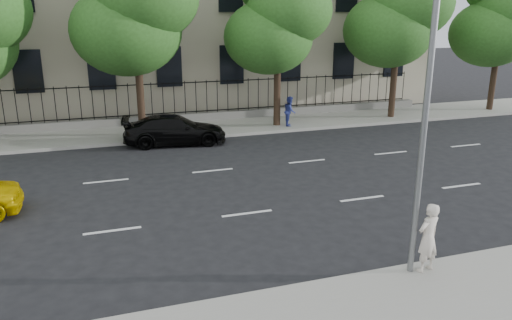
% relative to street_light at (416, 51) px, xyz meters
% --- Properties ---
extents(ground, '(120.00, 120.00, 0.00)m').
position_rel_street_light_xyz_m(ground, '(-2.50, 1.77, -5.15)').
color(ground, black).
rests_on(ground, ground).
extents(far_sidewalk, '(60.00, 4.00, 0.15)m').
position_rel_street_light_xyz_m(far_sidewalk, '(-2.50, 15.77, -5.07)').
color(far_sidewalk, gray).
rests_on(far_sidewalk, ground).
extents(lane_markings, '(49.60, 4.62, 0.01)m').
position_rel_street_light_xyz_m(lane_markings, '(-2.50, 6.52, -5.14)').
color(lane_markings, silver).
rests_on(lane_markings, ground).
extents(iron_fence, '(30.00, 0.50, 2.20)m').
position_rel_street_light_xyz_m(iron_fence, '(-2.50, 17.47, -4.50)').
color(iron_fence, slate).
rests_on(iron_fence, far_sidewalk).
extents(street_light, '(0.25, 3.32, 8.05)m').
position_rel_street_light_xyz_m(street_light, '(0.00, 0.00, 0.00)').
color(street_light, slate).
rests_on(street_light, near_sidewalk).
extents(tree_c, '(5.89, 5.50, 9.80)m').
position_rel_street_light_xyz_m(tree_c, '(-4.46, 15.13, 1.26)').
color(tree_c, '#382619').
rests_on(tree_c, far_sidewalk).
extents(tree_d, '(5.34, 4.94, 8.84)m').
position_rel_street_light_xyz_m(tree_d, '(2.54, 15.13, 0.69)').
color(tree_d, '#382619').
rests_on(tree_d, far_sidewalk).
extents(tree_e, '(5.71, 5.31, 9.46)m').
position_rel_street_light_xyz_m(tree_e, '(9.54, 15.13, 1.05)').
color(tree_e, '#382619').
rests_on(tree_e, far_sidewalk).
extents(tree_f, '(5.52, 5.12, 9.01)m').
position_rel_street_light_xyz_m(tree_f, '(16.54, 15.13, 0.73)').
color(tree_f, '#382619').
rests_on(tree_f, far_sidewalk).
extents(black_sedan, '(4.91, 2.48, 1.37)m').
position_rel_street_light_xyz_m(black_sedan, '(-3.20, 13.27, -4.47)').
color(black_sedan, black).
rests_on(black_sedan, ground).
extents(woman_near, '(0.69, 0.54, 1.67)m').
position_rel_street_light_xyz_m(woman_near, '(0.33, -0.63, -4.16)').
color(woman_near, beige).
rests_on(woman_near, near_sidewalk).
extents(pedestrian_far, '(0.81, 0.91, 1.55)m').
position_rel_street_light_xyz_m(pedestrian_far, '(3.09, 14.61, -4.22)').
color(pedestrian_far, navy).
rests_on(pedestrian_far, far_sidewalk).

